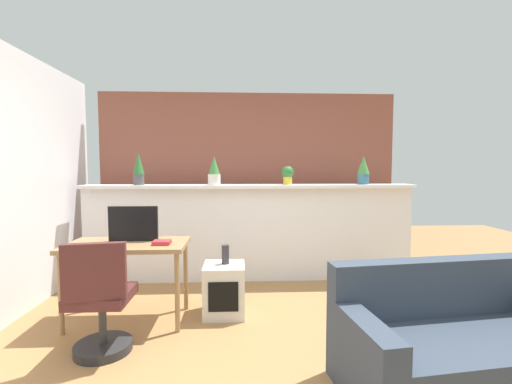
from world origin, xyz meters
TOP-DOWN VIEW (x-y plane):
  - ground_plane at (0.00, 0.00)m, footprint 12.00×12.00m
  - divider_wall at (0.00, 2.00)m, footprint 4.16×0.16m
  - plant_shelf at (0.00, 1.96)m, footprint 4.16×0.32m
  - brick_wall_behind at (0.00, 2.60)m, footprint 4.16×0.10m
  - potted_plant_0 at (-1.37, 1.93)m, footprint 0.14×0.14m
  - potted_plant_1 at (-0.45, 1.92)m, footprint 0.15×0.15m
  - potted_plant_2 at (0.48, 1.99)m, footprint 0.16×0.16m
  - potted_plant_3 at (1.46, 1.98)m, footprint 0.16×0.16m
  - desk at (-1.19, 0.83)m, footprint 1.10×0.60m
  - tv_monitor at (-1.15, 0.91)m, footprint 0.46×0.04m
  - office_chair at (-1.21, 0.22)m, footprint 0.47×0.47m
  - side_cube_shelf at (-0.29, 0.93)m, footprint 0.40×0.41m
  - vase_on_shelf at (-0.28, 0.97)m, footprint 0.08×0.08m
  - book_on_desk at (-0.85, 0.75)m, footprint 0.16×0.13m
  - couch at (1.29, -0.31)m, footprint 1.64×0.94m

SIDE VIEW (x-z plane):
  - ground_plane at x=0.00m, z-range 0.00..0.00m
  - side_cube_shelf at x=-0.29m, z-range 0.00..0.50m
  - couch at x=1.29m, z-range -0.12..0.68m
  - office_chair at x=-1.21m, z-range -0.07..0.84m
  - vase_on_shelf at x=-0.28m, z-range 0.50..0.69m
  - divider_wall at x=0.00m, z-range 0.00..1.20m
  - desk at x=-1.19m, z-range 0.29..1.04m
  - book_on_desk at x=-0.85m, z-range 0.75..0.79m
  - tv_monitor at x=-1.15m, z-range 0.75..1.08m
  - plant_shelf at x=0.00m, z-range 1.20..1.24m
  - brick_wall_behind at x=0.00m, z-range 0.00..2.50m
  - potted_plant_2 at x=0.48m, z-range 1.25..1.48m
  - potted_plant_1 at x=-0.45m, z-range 1.23..1.58m
  - potted_plant_3 at x=1.46m, z-range 1.24..1.61m
  - potted_plant_0 at x=-1.37m, z-range 1.24..1.64m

